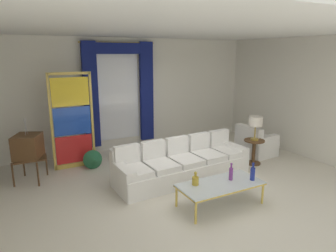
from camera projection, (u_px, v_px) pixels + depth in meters
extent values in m
plane|color=silver|center=(187.00, 186.00, 6.04)|extent=(16.00, 16.00, 0.00)
cube|color=white|center=(131.00, 94.00, 8.31)|extent=(8.00, 0.12, 3.00)
cube|color=white|center=(296.00, 96.00, 7.85)|extent=(0.12, 7.00, 3.00)
cube|color=white|center=(169.00, 32.00, 6.01)|extent=(8.00, 7.60, 0.04)
cube|color=white|center=(119.00, 93.00, 8.07)|extent=(1.10, 0.02, 2.50)
cylinder|color=gold|center=(118.00, 43.00, 7.69)|extent=(2.00, 0.04, 0.04)
cube|color=navy|center=(91.00, 96.00, 7.63)|extent=(0.36, 0.12, 2.70)
cube|color=navy|center=(147.00, 92.00, 8.33)|extent=(0.36, 0.12, 2.70)
cube|color=navy|center=(118.00, 48.00, 7.70)|extent=(1.80, 0.10, 0.28)
cube|color=white|center=(183.00, 171.00, 6.35)|extent=(2.94, 1.04, 0.38)
cube|color=white|center=(174.00, 157.00, 6.61)|extent=(2.91, 0.34, 0.78)
cube|color=white|center=(232.00, 156.00, 7.00)|extent=(0.24, 0.86, 0.56)
cube|color=white|center=(123.00, 180.00, 5.65)|extent=(0.24, 0.86, 0.56)
cube|color=white|center=(227.00, 151.00, 6.82)|extent=(0.57, 0.76, 0.12)
cube|color=white|center=(219.00, 138.00, 7.03)|extent=(0.52, 0.16, 0.40)
cube|color=white|center=(207.00, 155.00, 6.53)|extent=(0.57, 0.76, 0.12)
cube|color=white|center=(199.00, 142.00, 6.75)|extent=(0.52, 0.16, 0.40)
cube|color=white|center=(185.00, 160.00, 6.24)|extent=(0.57, 0.76, 0.12)
cube|color=white|center=(177.00, 146.00, 6.46)|extent=(0.52, 0.16, 0.40)
cube|color=white|center=(160.00, 165.00, 5.96)|extent=(0.57, 0.76, 0.12)
cube|color=white|center=(153.00, 150.00, 6.17)|extent=(0.52, 0.16, 0.40)
cube|color=white|center=(134.00, 171.00, 5.67)|extent=(0.57, 0.76, 0.12)
cube|color=white|center=(127.00, 155.00, 5.89)|extent=(0.52, 0.16, 0.40)
cube|color=silver|center=(220.00, 184.00, 5.20)|extent=(1.48, 0.69, 0.02)
cube|color=gold|center=(209.00, 178.00, 5.49)|extent=(1.48, 0.04, 0.03)
cube|color=gold|center=(233.00, 192.00, 4.93)|extent=(1.48, 0.04, 0.03)
cube|color=gold|center=(185.00, 194.00, 4.88)|extent=(0.04, 0.69, 0.03)
cube|color=gold|center=(252.00, 177.00, 5.53)|extent=(0.04, 0.69, 0.03)
cylinder|color=gold|center=(176.00, 196.00, 5.20)|extent=(0.04, 0.04, 0.38)
cylinder|color=gold|center=(239.00, 181.00, 5.83)|extent=(0.04, 0.04, 0.38)
cylinder|color=gold|center=(196.00, 213.00, 4.67)|extent=(0.04, 0.04, 0.38)
cylinder|color=gold|center=(263.00, 194.00, 5.30)|extent=(0.04, 0.04, 0.38)
cylinder|color=navy|center=(253.00, 174.00, 5.31)|extent=(0.08, 0.08, 0.23)
cylinder|color=navy|center=(253.00, 166.00, 5.28)|extent=(0.04, 0.04, 0.06)
sphere|color=navy|center=(253.00, 164.00, 5.27)|extent=(0.05, 0.05, 0.05)
cylinder|color=gold|center=(195.00, 181.00, 5.13)|extent=(0.11, 0.11, 0.14)
cylinder|color=gold|center=(195.00, 176.00, 5.11)|extent=(0.04, 0.04, 0.05)
sphere|color=gold|center=(196.00, 173.00, 5.09)|extent=(0.05, 0.05, 0.05)
cylinder|color=#753384|center=(231.00, 174.00, 5.32)|extent=(0.07, 0.07, 0.22)
cylinder|color=#753384|center=(231.00, 166.00, 5.29)|extent=(0.03, 0.03, 0.06)
sphere|color=#753384|center=(231.00, 164.00, 5.28)|extent=(0.04, 0.04, 0.04)
cube|color=brown|center=(29.00, 158.00, 6.18)|extent=(0.62, 0.54, 0.03)
cylinder|color=brown|center=(13.00, 175.00, 5.95)|extent=(0.04, 0.04, 0.50)
cylinder|color=brown|center=(24.00, 165.00, 6.50)|extent=(0.04, 0.04, 0.50)
cylinder|color=brown|center=(38.00, 174.00, 5.99)|extent=(0.04, 0.04, 0.50)
cylinder|color=brown|center=(47.00, 164.00, 6.53)|extent=(0.04, 0.04, 0.50)
cube|color=brown|center=(28.00, 146.00, 6.12)|extent=(0.66, 0.70, 0.48)
cube|color=black|center=(16.00, 146.00, 6.10)|extent=(0.16, 0.37, 0.30)
cylinder|color=gold|center=(15.00, 156.00, 6.07)|extent=(0.03, 0.04, 0.04)
cylinder|color=gold|center=(18.00, 153.00, 6.22)|extent=(0.03, 0.04, 0.04)
cylinder|color=silver|center=(26.00, 126.00, 6.03)|extent=(0.06, 0.12, 0.34)
cylinder|color=silver|center=(26.00, 126.00, 6.03)|extent=(0.06, 0.12, 0.34)
cube|color=white|center=(257.00, 147.00, 7.88)|extent=(0.84, 0.84, 0.40)
cube|color=white|center=(257.00, 138.00, 7.82)|extent=(0.73, 0.73, 0.10)
cube|color=white|center=(248.00, 142.00, 7.68)|extent=(0.24, 0.81, 0.80)
cube|color=white|center=(248.00, 141.00, 8.13)|extent=(0.74, 0.22, 0.58)
cube|color=white|center=(266.00, 147.00, 7.60)|extent=(0.74, 0.22, 0.58)
cube|color=gold|center=(51.00, 123.00, 6.62)|extent=(0.05, 0.05, 2.20)
cube|color=gold|center=(92.00, 119.00, 7.02)|extent=(0.05, 0.05, 2.20)
cube|color=gold|center=(69.00, 73.00, 6.57)|extent=(0.90, 0.05, 0.06)
cube|color=gold|center=(76.00, 165.00, 7.07)|extent=(0.90, 0.05, 0.10)
cube|color=red|center=(75.00, 149.00, 6.98)|extent=(0.82, 0.02, 0.64)
cube|color=#1E47B7|center=(72.00, 121.00, 6.82)|extent=(0.82, 0.02, 0.64)
cube|color=yellow|center=(70.00, 92.00, 6.66)|extent=(0.82, 0.02, 0.64)
cylinder|color=beige|center=(93.00, 166.00, 7.03)|extent=(0.16, 0.16, 0.06)
ellipsoid|color=#215C9E|center=(92.00, 162.00, 7.01)|extent=(0.18, 0.32, 0.20)
sphere|color=#215C9E|center=(91.00, 155.00, 7.10)|extent=(0.09, 0.09, 0.09)
cone|color=gold|center=(90.00, 155.00, 7.15)|extent=(0.02, 0.04, 0.02)
cone|color=#266B43|center=(94.00, 160.00, 6.83)|extent=(0.44, 0.40, 0.50)
cylinder|color=brown|center=(254.00, 141.00, 7.14)|extent=(0.48, 0.48, 0.03)
cylinder|color=brown|center=(254.00, 152.00, 7.21)|extent=(0.08, 0.08, 0.55)
cylinder|color=brown|center=(253.00, 163.00, 7.28)|extent=(0.36, 0.36, 0.03)
cylinder|color=#B29338|center=(255.00, 139.00, 7.13)|extent=(0.18, 0.18, 0.04)
cylinder|color=#B29338|center=(255.00, 131.00, 7.09)|extent=(0.03, 0.03, 0.36)
cylinder|color=silver|center=(256.00, 121.00, 7.03)|extent=(0.32, 0.32, 0.22)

